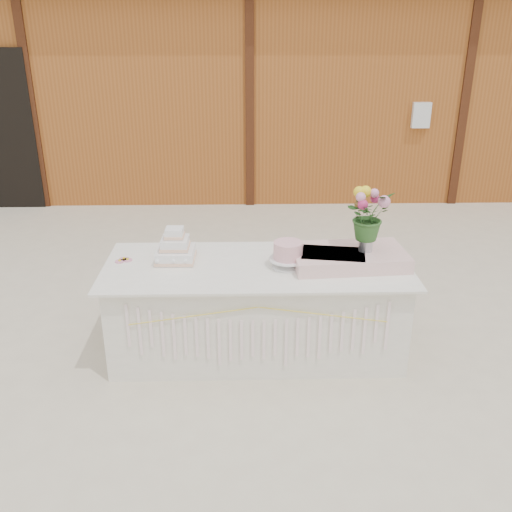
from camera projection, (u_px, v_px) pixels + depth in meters
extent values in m
plane|color=beige|center=(257.00, 349.00, 4.77)|extent=(80.00, 80.00, 0.00)
cube|color=#95511F|center=(248.00, 85.00, 9.72)|extent=(12.00, 4.00, 3.00)
cube|color=white|center=(257.00, 309.00, 4.62)|extent=(2.28, 0.88, 0.75)
cube|color=white|center=(257.00, 266.00, 4.47)|extent=(2.40, 1.00, 0.02)
cube|color=white|center=(176.00, 254.00, 4.54)|extent=(0.30, 0.30, 0.10)
cube|color=#FAC19E|center=(176.00, 258.00, 4.55)|extent=(0.31, 0.31, 0.02)
cube|color=white|center=(175.00, 243.00, 4.50)|extent=(0.21, 0.21, 0.09)
cube|color=#FAC19E|center=(175.00, 246.00, 4.51)|extent=(0.23, 0.23, 0.02)
cube|color=white|center=(175.00, 233.00, 4.47)|extent=(0.14, 0.14, 0.08)
cube|color=#FAC19E|center=(175.00, 236.00, 4.47)|extent=(0.15, 0.15, 0.02)
cylinder|color=white|center=(288.00, 266.00, 4.43)|extent=(0.25, 0.25, 0.02)
cylinder|color=white|center=(288.00, 262.00, 4.42)|extent=(0.07, 0.07, 0.05)
cylinder|color=white|center=(288.00, 259.00, 4.41)|extent=(0.29, 0.29, 0.01)
cylinder|color=#EEABB6|center=(288.00, 250.00, 4.38)|extent=(0.22, 0.22, 0.13)
cube|color=#FAC9C9|center=(349.00, 257.00, 4.47)|extent=(0.92, 0.58, 0.11)
cylinder|color=#B6B6BB|center=(366.00, 242.00, 4.42)|extent=(0.11, 0.11, 0.15)
imported|color=#2C5A24|center=(369.00, 210.00, 4.32)|extent=(0.45, 0.44, 0.38)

